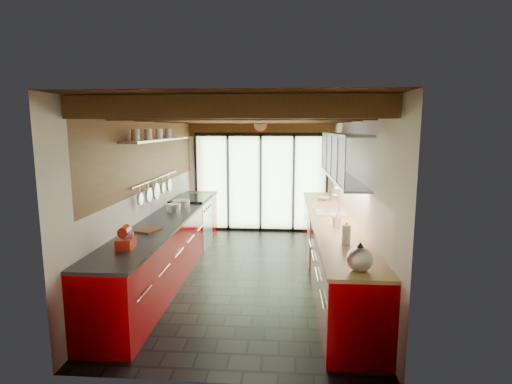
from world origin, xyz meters
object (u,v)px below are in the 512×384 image
at_px(kettle, 360,258).
at_px(bowl, 323,198).
at_px(soap_bottle, 337,220).
at_px(stand_mixer, 126,239).
at_px(paper_towel, 346,235).

height_order(kettle, bowl, kettle).
bearing_deg(soap_bottle, stand_mixer, -154.72).
bearing_deg(bowl, soap_bottle, -90.00).
relative_size(kettle, paper_towel, 1.25).
height_order(stand_mixer, bowl, stand_mixer).
height_order(stand_mixer, kettle, kettle).
height_order(stand_mixer, paper_towel, paper_towel).
bearing_deg(soap_bottle, kettle, -90.00).
relative_size(stand_mixer, paper_towel, 1.12).
bearing_deg(kettle, stand_mixer, 167.97).
xyz_separation_m(kettle, paper_towel, (0.00, 0.87, -0.01)).
bearing_deg(kettle, bowl, 90.00).
bearing_deg(kettle, soap_bottle, 90.00).
bearing_deg(bowl, paper_towel, -90.00).
bearing_deg(paper_towel, stand_mixer, -172.61).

